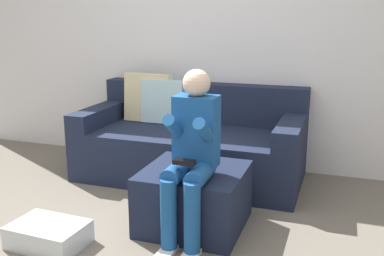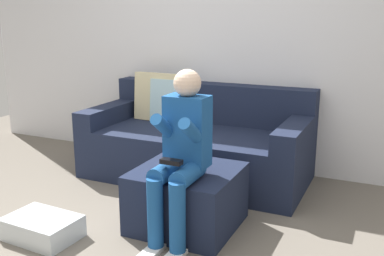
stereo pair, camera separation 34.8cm
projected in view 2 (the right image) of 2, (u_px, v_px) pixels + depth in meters
ground_plane at (95, 254)px, 2.86m from camera, size 7.43×7.43×0.00m
wall_back at (218, 37)px, 4.40m from camera, size 5.72×0.10×2.56m
couch_sectional at (197, 143)px, 4.22m from camera, size 2.04×0.98×0.93m
ottoman at (187, 198)px, 3.21m from camera, size 0.70×0.68×0.43m
person_seated at (181, 151)px, 2.92m from camera, size 0.29×0.58×1.15m
storage_bin at (42, 228)px, 3.06m from camera, size 0.50×0.36×0.15m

